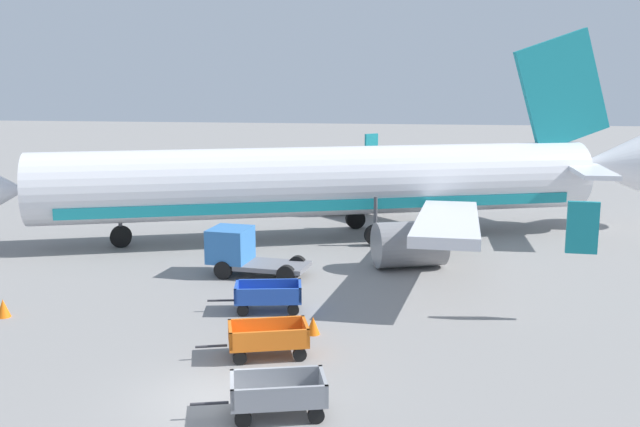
# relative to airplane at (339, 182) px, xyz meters

# --- Properties ---
(ground_plane) EXTENTS (220.00, 220.00, 0.00)m
(ground_plane) POSITION_rel_airplane_xyz_m (-1.17, -20.72, -3.05)
(ground_plane) COLOR gray
(airplane) EXTENTS (36.73, 29.86, 11.34)m
(airplane) POSITION_rel_airplane_xyz_m (0.00, 0.00, 0.00)
(airplane) COLOR silver
(airplane) RESTS_ON ground
(baggage_cart_third_in_row) EXTENTS (3.62, 1.98, 1.07)m
(baggage_cart_third_in_row) POSITION_rel_airplane_xyz_m (0.62, -21.38, -2.45)
(baggage_cart_third_in_row) COLOR gray
(baggage_cart_third_in_row) RESTS_ON ground
(baggage_cart_fourth_in_row) EXTENTS (3.62, 2.04, 1.07)m
(baggage_cart_fourth_in_row) POSITION_rel_airplane_xyz_m (-0.46, -17.34, -2.45)
(baggage_cart_fourth_in_row) COLOR orange
(baggage_cart_fourth_in_row) RESTS_ON ground
(baggage_cart_far_end) EXTENTS (3.62, 1.81, 1.07)m
(baggage_cart_far_end) POSITION_rel_airplane_xyz_m (-1.35, -12.88, -2.45)
(baggage_cart_far_end) COLOR #234CB2
(baggage_cart_far_end) RESTS_ON ground
(service_truck_beside_carts) EXTENTS (4.59, 2.48, 2.10)m
(service_truck_beside_carts) POSITION_rel_airplane_xyz_m (-3.56, -7.97, -1.95)
(service_truck_beside_carts) COLOR slate
(service_truck_beside_carts) RESTS_ON ground
(traffic_cone_near_plane) EXTENTS (0.52, 0.52, 0.68)m
(traffic_cone_near_plane) POSITION_rel_airplane_xyz_m (-10.94, -14.82, -2.71)
(traffic_cone_near_plane) COLOR orange
(traffic_cone_near_plane) RESTS_ON ground
(traffic_cone_mid_apron) EXTENTS (0.48, 0.48, 0.63)m
(traffic_cone_mid_apron) POSITION_rel_airplane_xyz_m (0.69, -15.15, -2.74)
(traffic_cone_mid_apron) COLOR orange
(traffic_cone_mid_apron) RESTS_ON ground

